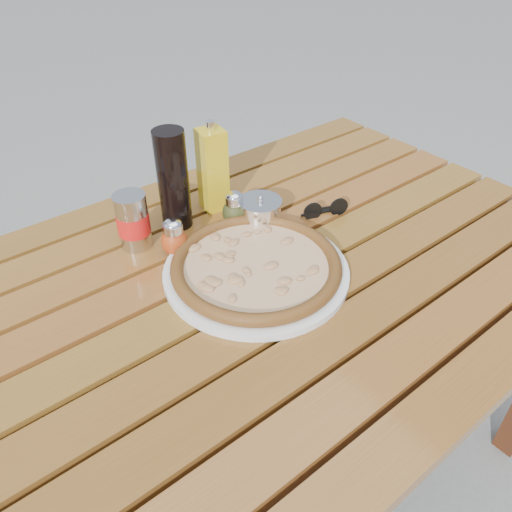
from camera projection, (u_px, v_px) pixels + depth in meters
ground at (260, 474)px, 1.43m from camera, size 60.00×60.00×0.00m
table at (262, 302)px, 1.02m from camera, size 1.40×0.90×0.75m
plate at (256, 271)px, 0.97m from camera, size 0.38×0.38×0.01m
pizza at (256, 265)px, 0.96m from camera, size 0.36×0.36×0.03m
pepper_shaker at (174, 238)px, 1.00m from camera, size 0.07×0.07×0.08m
oregano_shaker at (234, 209)px, 1.09m from camera, size 0.06×0.06×0.08m
dark_bottle at (173, 180)px, 1.05m from camera, size 0.08×0.08×0.22m
soda_can at (133, 221)px, 1.01m from camera, size 0.08×0.08×0.12m
olive_oil_cruet at (213, 170)px, 1.11m from camera, size 0.06×0.06×0.21m
parmesan_tin at (260, 212)px, 1.10m from camera, size 0.13×0.13×0.07m
sunglasses at (325, 209)px, 1.13m from camera, size 0.11×0.05×0.04m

